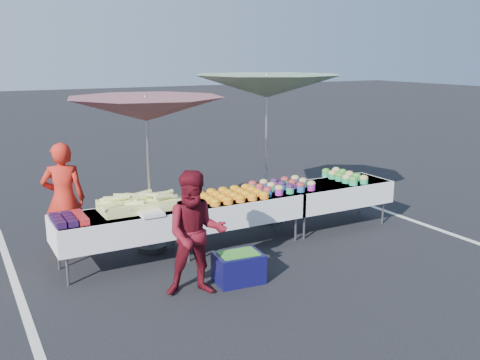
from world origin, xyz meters
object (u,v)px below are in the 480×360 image
table_right (335,192)px  customer (196,234)px  umbrella_right (267,87)px  table_center (240,207)px  table_left (123,225)px  storage_bin (238,267)px  umbrella_left (146,110)px  vendor (64,199)px

table_right → customer: size_ratio=1.22×
umbrella_right → table_right: bearing=-43.2°
table_center → customer: bearing=-135.4°
table_left → customer: size_ratio=1.22×
umbrella_right → storage_bin: bearing=-129.0°
table_left → storage_bin: (1.10, -1.23, -0.38)m
table_left → customer: (0.50, -1.28, 0.18)m
table_right → umbrella_left: size_ratio=0.72×
umbrella_left → umbrella_right: umbrella_right is taller
customer → umbrella_left: (0.02, 1.68, 1.30)m
vendor → customer: size_ratio=1.08×
vendor → umbrella_right: 3.66m
storage_bin → table_right: bearing=31.4°
customer → umbrella_right: umbrella_right is taller
umbrella_left → table_right: bearing=-7.4°
customer → storage_bin: bearing=25.7°
table_center → umbrella_right: (0.95, 0.80, 1.71)m
table_center → customer: (-1.30, -1.28, 0.18)m
table_right → vendor: (-4.20, 0.84, 0.24)m
customer → storage_bin: 0.83m
umbrella_left → storage_bin: (0.58, -1.63, -1.86)m
table_left → vendor: size_ratio=1.14×
umbrella_left → umbrella_right: 2.27m
table_left → storage_bin: bearing=-48.0°
table_left → table_right: size_ratio=1.00×
storage_bin → umbrella_right: bearing=56.2°
umbrella_right → storage_bin: size_ratio=4.50×
table_right → umbrella_left: bearing=172.6°
table_center → umbrella_right: bearing=40.2°
table_center → vendor: vendor is taller
table_right → storage_bin: (-2.50, -1.23, -0.38)m
umbrella_left → table_left: bearing=-142.6°
vendor → storage_bin: vendor is taller
customer → umbrella_left: 2.13m
vendor → customer: 2.39m
table_left → storage_bin: 1.69m
customer → storage_bin: customer is taller
table_left → customer: bearing=-68.7°
vendor → umbrella_right: size_ratio=0.58×
table_right → table_left: bearing=180.0°
table_left → storage_bin: size_ratio=2.97×
umbrella_right → table_center: bearing=-139.8°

